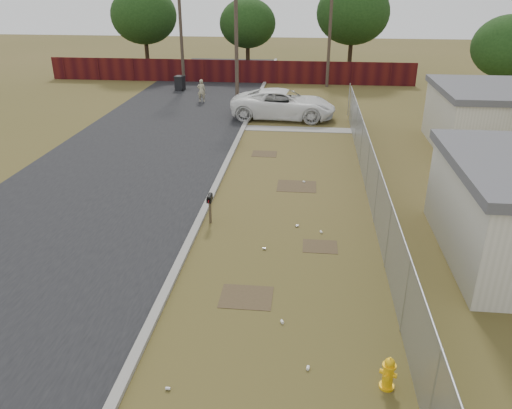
# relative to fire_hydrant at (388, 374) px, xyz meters

# --- Properties ---
(ground) EXTENTS (120.00, 120.00, 0.00)m
(ground) POSITION_rel_fire_hydrant_xyz_m (-2.51, 7.90, -0.37)
(ground) COLOR brown
(ground) RESTS_ON ground
(street) EXTENTS (15.10, 60.00, 0.12)m
(street) POSITION_rel_fire_hydrant_xyz_m (-9.27, 15.95, -0.35)
(street) COLOR black
(street) RESTS_ON ground
(chainlink_fence) EXTENTS (0.10, 27.06, 2.02)m
(chainlink_fence) POSITION_rel_fire_hydrant_xyz_m (0.61, 8.93, 0.43)
(chainlink_fence) COLOR #92959A
(chainlink_fence) RESTS_ON ground
(privacy_fence) EXTENTS (30.00, 0.12, 1.80)m
(privacy_fence) POSITION_rel_fire_hydrant_xyz_m (-8.51, 32.90, 0.53)
(privacy_fence) COLOR #47100F
(privacy_fence) RESTS_ON ground
(utility_poles) EXTENTS (12.60, 8.24, 9.00)m
(utility_poles) POSITION_rel_fire_hydrant_xyz_m (-6.18, 28.57, 4.33)
(utility_poles) COLOR #4C3F33
(utility_poles) RESTS_ON ground
(horizon_trees) EXTENTS (33.32, 31.94, 7.78)m
(horizon_trees) POSITION_rel_fire_hydrant_xyz_m (-1.67, 31.46, 4.26)
(horizon_trees) COLOR #312516
(horizon_trees) RESTS_ON ground
(fire_hydrant) EXTENTS (0.41, 0.41, 0.79)m
(fire_hydrant) POSITION_rel_fire_hydrant_xyz_m (0.00, 0.00, 0.00)
(fire_hydrant) COLOR yellow
(fire_hydrant) RESTS_ON ground
(mailbox) EXTENTS (0.17, 0.46, 1.07)m
(mailbox) POSITION_rel_fire_hydrant_xyz_m (-5.11, 7.22, 0.48)
(mailbox) COLOR brown
(mailbox) RESTS_ON ground
(pickup_truck) EXTENTS (6.39, 3.18, 1.74)m
(pickup_truck) POSITION_rel_fire_hydrant_xyz_m (-3.40, 21.85, 0.50)
(pickup_truck) COLOR white
(pickup_truck) RESTS_ON ground
(pedestrian) EXTENTS (0.61, 0.44, 1.54)m
(pedestrian) POSITION_rel_fire_hydrant_xyz_m (-9.26, 25.69, 0.40)
(pedestrian) COLOR tan
(pedestrian) RESTS_ON ground
(trash_bin) EXTENTS (0.81, 0.88, 1.07)m
(trash_bin) POSITION_rel_fire_hydrant_xyz_m (-11.70, 29.40, 0.18)
(trash_bin) COLOR black
(trash_bin) RESTS_ON ground
(scattered_litter) EXTENTS (3.36, 12.01, 0.07)m
(scattered_litter) POSITION_rel_fire_hydrant_xyz_m (-2.40, 4.66, -0.33)
(scattered_litter) COLOR white
(scattered_litter) RESTS_ON ground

